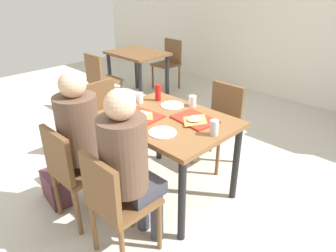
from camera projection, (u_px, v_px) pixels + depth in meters
ground_plane at (168, 191)px, 3.02m from camera, size 10.00×10.00×0.02m
back_wall at (324, 12)px, 4.46m from camera, size 10.00×0.10×2.80m
main_table at (168, 129)px, 2.72m from camera, size 1.11×0.84×0.77m
chair_near_left at (72, 168)px, 2.45m from camera, size 0.40×0.40×0.86m
chair_near_right at (114, 200)px, 2.10m from camera, size 0.40×0.40×0.86m
chair_far_side at (221, 118)px, 3.30m from camera, size 0.40×0.40×0.86m
chair_left_end at (106, 115)px, 3.38m from camera, size 0.40×0.40×0.86m
person_in_red at (84, 135)px, 2.43m from camera, size 0.32×0.42×1.27m
person_in_brown_jacket at (129, 161)px, 2.08m from camera, size 0.32×0.42×1.27m
tray_red_near at (140, 116)px, 2.70m from camera, size 0.38×0.29×0.02m
tray_red_far at (195, 119)px, 2.63m from camera, size 0.39×0.30×0.02m
paper_plate_center at (172, 105)px, 2.93m from camera, size 0.22×0.22×0.01m
paper_plate_near_edge at (163, 132)px, 2.42m from camera, size 0.22×0.22×0.01m
pizza_slice_a at (143, 114)px, 2.69m from camera, size 0.21×0.16×0.02m
pizza_slice_b at (195, 119)px, 2.59m from camera, size 0.20×0.24×0.02m
plastic_cup_a at (193, 101)px, 2.90m from camera, size 0.07×0.07×0.10m
plastic_cup_b at (138, 127)px, 2.41m from camera, size 0.07×0.07×0.10m
plastic_cup_c at (139, 98)px, 2.97m from camera, size 0.07×0.07×0.10m
soda_can at (214, 128)px, 2.36m from camera, size 0.07×0.07×0.12m
condiment_bottle at (158, 93)px, 3.01m from camera, size 0.06×0.06×0.16m
foil_bundle at (131, 99)px, 2.94m from camera, size 0.10×0.10×0.10m
handbag at (56, 188)px, 2.82m from camera, size 0.34×0.20×0.28m
background_table at (138, 60)px, 5.03m from camera, size 0.90×0.70×0.77m
background_chair_near at (100, 78)px, 4.62m from camera, size 0.40×0.40×0.86m
background_chair_far at (169, 60)px, 5.56m from camera, size 0.40×0.40×0.86m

